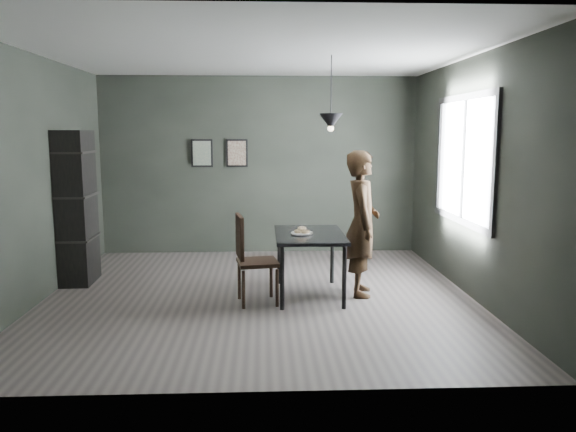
{
  "coord_description": "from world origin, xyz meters",
  "views": [
    {
      "loc": [
        0.06,
        -6.47,
        1.92
      ],
      "look_at": [
        0.35,
        0.05,
        0.95
      ],
      "focal_mm": 35.0,
      "sensor_mm": 36.0,
      "label": 1
    }
  ],
  "objects_px": {
    "woman": "(362,224)",
    "shelf_unit": "(77,208)",
    "wood_chair": "(250,253)",
    "pendant_lamp": "(331,121)",
    "white_plate": "(302,234)",
    "cafe_table": "(309,240)"
  },
  "relations": [
    {
      "from": "woman",
      "to": "wood_chair",
      "type": "bearing_deg",
      "value": 108.99
    },
    {
      "from": "shelf_unit",
      "to": "pendant_lamp",
      "type": "bearing_deg",
      "value": -12.97
    },
    {
      "from": "pendant_lamp",
      "to": "shelf_unit",
      "type": "bearing_deg",
      "value": 168.79
    },
    {
      "from": "wood_chair",
      "to": "shelf_unit",
      "type": "relative_size",
      "value": 0.52
    },
    {
      "from": "wood_chair",
      "to": "pendant_lamp",
      "type": "relative_size",
      "value": 1.17
    },
    {
      "from": "woman",
      "to": "shelf_unit",
      "type": "xyz_separation_m",
      "value": [
        -3.54,
        0.71,
        0.12
      ]
    },
    {
      "from": "woman",
      "to": "pendant_lamp",
      "type": "xyz_separation_m",
      "value": [
        -0.37,
        0.08,
        1.19
      ]
    },
    {
      "from": "white_plate",
      "to": "woman",
      "type": "relative_size",
      "value": 0.13
    },
    {
      "from": "wood_chair",
      "to": "pendant_lamp",
      "type": "xyz_separation_m",
      "value": [
        0.95,
        0.39,
        1.47
      ]
    },
    {
      "from": "cafe_table",
      "to": "pendant_lamp",
      "type": "distance_m",
      "value": 1.41
    },
    {
      "from": "pendant_lamp",
      "to": "cafe_table",
      "type": "bearing_deg",
      "value": -158.2
    },
    {
      "from": "pendant_lamp",
      "to": "woman",
      "type": "bearing_deg",
      "value": -12.36
    },
    {
      "from": "woman",
      "to": "wood_chair",
      "type": "xyz_separation_m",
      "value": [
        -1.32,
        -0.3,
        -0.28
      ]
    },
    {
      "from": "woman",
      "to": "white_plate",
      "type": "bearing_deg",
      "value": 101.72
    },
    {
      "from": "pendant_lamp",
      "to": "wood_chair",
      "type": "bearing_deg",
      "value": -157.82
    },
    {
      "from": "white_plate",
      "to": "shelf_unit",
      "type": "bearing_deg",
      "value": 164.55
    },
    {
      "from": "woman",
      "to": "shelf_unit",
      "type": "height_order",
      "value": "shelf_unit"
    },
    {
      "from": "white_plate",
      "to": "wood_chair",
      "type": "xyz_separation_m",
      "value": [
        -0.61,
        -0.23,
        -0.18
      ]
    },
    {
      "from": "white_plate",
      "to": "pendant_lamp",
      "type": "relative_size",
      "value": 0.27
    },
    {
      "from": "woman",
      "to": "pendant_lamp",
      "type": "distance_m",
      "value": 1.25
    },
    {
      "from": "cafe_table",
      "to": "wood_chair",
      "type": "distance_m",
      "value": 0.76
    },
    {
      "from": "white_plate",
      "to": "shelf_unit",
      "type": "height_order",
      "value": "shelf_unit"
    }
  ]
}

